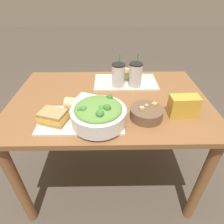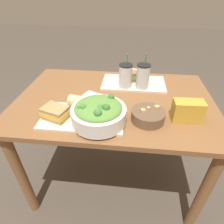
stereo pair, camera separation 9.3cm
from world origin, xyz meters
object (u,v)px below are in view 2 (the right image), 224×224
at_px(salad_bowl, 99,112).
at_px(baguette_near, 82,102).
at_px(chip_bag, 187,111).
at_px(sandwich_far, 136,76).
at_px(soup_bowl, 148,115).
at_px(sandwich_near, 56,113).
at_px(drink_cup_dark, 125,77).
at_px(napkin_folded, 94,97).
at_px(drink_cup_red, 143,77).
at_px(baguette_far, 131,73).

xyz_separation_m(salad_bowl, baguette_near, (-0.11, 0.11, -0.02)).
bearing_deg(chip_bag, sandwich_far, 118.58).
xyz_separation_m(sandwich_far, chip_bag, (0.26, -0.43, 0.01)).
relative_size(soup_bowl, sandwich_far, 1.12).
xyz_separation_m(sandwich_near, drink_cup_dark, (0.34, 0.39, 0.04)).
xyz_separation_m(drink_cup_dark, napkin_folded, (-0.19, -0.15, -0.08)).
distance_m(salad_bowl, soup_bowl, 0.26).
relative_size(sandwich_far, drink_cup_red, 0.67).
distance_m(sandwich_near, drink_cup_red, 0.59).
distance_m(salad_bowl, sandwich_near, 0.23).
xyz_separation_m(salad_bowl, napkin_folded, (-0.08, 0.25, -0.07)).
height_order(drink_cup_dark, napkin_folded, drink_cup_dark).
distance_m(baguette_near, sandwich_far, 0.49).
bearing_deg(sandwich_near, salad_bowl, 17.07).
distance_m(drink_cup_dark, napkin_folded, 0.25).
height_order(soup_bowl, baguette_far, baguette_far).
bearing_deg(sandwich_far, napkin_folded, -152.03).
height_order(baguette_near, drink_cup_dark, drink_cup_dark).
bearing_deg(drink_cup_red, soup_bowl, -86.12).
bearing_deg(napkin_folded, soup_bowl, -30.98).
bearing_deg(drink_cup_red, baguette_near, -140.60).
xyz_separation_m(baguette_far, napkin_folded, (-0.23, -0.30, -0.04)).
distance_m(baguette_near, napkin_folded, 0.14).
relative_size(soup_bowl, napkin_folded, 0.97).
relative_size(sandwich_near, drink_cup_dark, 0.69).
height_order(sandwich_far, baguette_far, baguette_far).
height_order(soup_bowl, sandwich_far, same).
xyz_separation_m(drink_cup_red, chip_bag, (0.22, -0.32, -0.03)).
distance_m(sandwich_near, baguette_far, 0.66).
bearing_deg(drink_cup_dark, napkin_folded, -142.34).
bearing_deg(napkin_folded, chip_bag, -18.32).
bearing_deg(salad_bowl, sandwich_near, 178.53).
bearing_deg(drink_cup_dark, baguette_near, -129.10).
xyz_separation_m(soup_bowl, sandwich_far, (-0.06, 0.45, 0.01)).
bearing_deg(soup_bowl, baguette_near, 170.21).
bearing_deg(baguette_far, drink_cup_red, -142.44).
bearing_deg(sandwich_near, sandwich_far, 69.06).
xyz_separation_m(sandwich_near, chip_bag, (0.67, 0.07, 0.01)).
bearing_deg(salad_bowl, drink_cup_dark, 73.97).
bearing_deg(baguette_near, salad_bowl, -122.59).
distance_m(salad_bowl, chip_bag, 0.45).
relative_size(sandwich_near, sandwich_far, 1.00).
distance_m(baguette_far, drink_cup_dark, 0.16).
bearing_deg(sandwich_near, soup_bowl, 24.11).
height_order(sandwich_near, sandwich_far, same).
distance_m(baguette_near, baguette_far, 0.50).
bearing_deg(baguette_far, salad_bowl, 176.17).
xyz_separation_m(salad_bowl, drink_cup_red, (0.22, 0.39, 0.02)).
distance_m(drink_cup_dark, drink_cup_red, 0.11).
bearing_deg(baguette_near, soup_bowl, -87.03).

